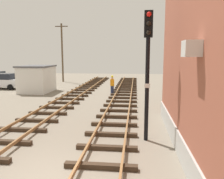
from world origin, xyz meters
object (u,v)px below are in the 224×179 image
(parked_car_white, at_px, (4,81))
(track_worker_foreground, at_px, (112,85))
(control_hut, at_px, (37,79))
(utility_pole_far, at_px, (62,52))
(signal_mast, at_px, (148,62))

(parked_car_white, bearing_deg, track_worker_foreground, -10.79)
(control_hut, distance_m, track_worker_foreground, 8.01)
(parked_car_white, xyz_separation_m, utility_pole_far, (4.52, 7.53, 3.41))
(signal_mast, height_order, utility_pole_far, utility_pole_far)
(control_hut, relative_size, track_worker_foreground, 2.03)
(signal_mast, relative_size, parked_car_white, 1.34)
(signal_mast, distance_m, control_hut, 16.67)
(control_hut, xyz_separation_m, track_worker_foreground, (7.97, -0.68, -0.46))
(parked_car_white, height_order, utility_pole_far, utility_pole_far)
(utility_pole_far, bearing_deg, parked_car_white, -120.97)
(control_hut, xyz_separation_m, utility_pole_far, (-0.29, 9.29, 2.92))
(signal_mast, bearing_deg, utility_pole_far, 116.82)
(utility_pole_far, relative_size, track_worker_foreground, 4.41)
(parked_car_white, relative_size, utility_pole_far, 0.51)
(signal_mast, bearing_deg, track_worker_foreground, 103.20)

